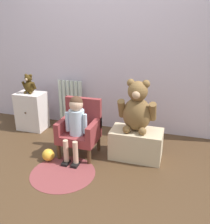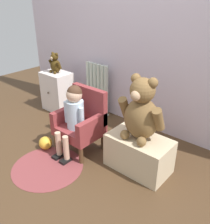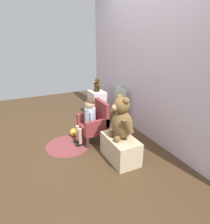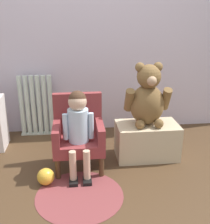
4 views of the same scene
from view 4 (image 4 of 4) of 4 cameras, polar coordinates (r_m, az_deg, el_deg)
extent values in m
plane|color=#48321E|center=(2.22, -2.33, -16.17)|extent=(6.00, 6.00, 0.00)
cube|color=silver|center=(3.07, -4.44, 17.89)|extent=(3.80, 0.05, 2.40)
cylinder|color=silver|center=(3.15, -16.60, 1.27)|extent=(0.05, 0.05, 0.65)
cylinder|color=silver|center=(3.14, -15.48, 1.32)|extent=(0.05, 0.05, 0.65)
cylinder|color=silver|center=(3.13, -14.36, 1.37)|extent=(0.05, 0.05, 0.65)
cylinder|color=silver|center=(3.12, -13.24, 1.41)|extent=(0.05, 0.05, 0.65)
cylinder|color=silver|center=(3.11, -12.11, 1.46)|extent=(0.05, 0.05, 0.65)
cylinder|color=silver|center=(3.11, -10.97, 1.51)|extent=(0.05, 0.05, 0.65)
cube|color=silver|center=(3.24, -13.32, -4.22)|extent=(0.37, 0.05, 0.02)
cube|color=maroon|center=(2.44, -5.32, -6.46)|extent=(0.42, 0.38, 0.10)
cube|color=maroon|center=(2.50, -5.57, -0.10)|extent=(0.42, 0.06, 0.36)
cube|color=maroon|center=(2.39, -9.78, -4.04)|extent=(0.06, 0.38, 0.14)
cube|color=maroon|center=(2.40, -1.06, -3.71)|extent=(0.06, 0.38, 0.14)
cylinder|color=#4C331E|center=(2.37, -9.56, -11.32)|extent=(0.04, 0.04, 0.18)
cylinder|color=#4C331E|center=(2.37, -0.71, -10.98)|extent=(0.04, 0.04, 0.18)
cylinder|color=#4C331E|center=(2.65, -9.23, -7.75)|extent=(0.04, 0.04, 0.18)
cylinder|color=#4C331E|center=(2.65, -1.38, -7.45)|extent=(0.04, 0.04, 0.18)
cylinder|color=silver|center=(2.32, -5.45, -2.71)|extent=(0.17, 0.17, 0.28)
sphere|color=#D8AD8E|center=(2.25, -5.62, 2.08)|extent=(0.15, 0.15, 0.15)
sphere|color=#472D1E|center=(2.25, -5.64, 2.57)|extent=(0.14, 0.14, 0.14)
cylinder|color=#D8AD8E|center=(2.27, -6.54, -10.75)|extent=(0.06, 0.06, 0.25)
cube|color=black|center=(2.33, -6.41, -13.93)|extent=(0.07, 0.11, 0.03)
cylinder|color=#D8AD8E|center=(2.27, -3.72, -10.64)|extent=(0.06, 0.06, 0.25)
cube|color=black|center=(2.33, -3.62, -13.82)|extent=(0.07, 0.11, 0.03)
cylinder|color=silver|center=(2.31, -8.05, -2.99)|extent=(0.04, 0.04, 0.22)
cylinder|color=silver|center=(2.31, -2.83, -2.80)|extent=(0.04, 0.04, 0.22)
cube|color=#CDB792|center=(2.67, 8.46, -5.73)|extent=(0.57, 0.33, 0.33)
ellipsoid|color=brown|center=(2.55, 8.52, 1.47)|extent=(0.31, 0.27, 0.37)
sphere|color=brown|center=(2.47, 8.92, 7.14)|extent=(0.21, 0.21, 0.21)
sphere|color=tan|center=(2.38, 9.48, 6.25)|extent=(0.08, 0.08, 0.08)
sphere|color=brown|center=(2.45, 7.12, 9.00)|extent=(0.08, 0.08, 0.08)
sphere|color=brown|center=(2.49, 10.71, 8.99)|extent=(0.08, 0.08, 0.08)
cylinder|color=brown|center=(2.48, 4.95, 2.44)|extent=(0.08, 0.16, 0.22)
cylinder|color=brown|center=(2.57, 12.26, 2.64)|extent=(0.08, 0.16, 0.22)
sphere|color=brown|center=(2.48, 7.10, -2.51)|extent=(0.08, 0.08, 0.08)
sphere|color=brown|center=(2.52, 10.87, -2.32)|extent=(0.08, 0.08, 0.08)
cylinder|color=brown|center=(2.20, -5.18, -16.51)|extent=(0.66, 0.66, 0.01)
sphere|color=gold|center=(2.33, -11.94, -12.71)|extent=(0.14, 0.14, 0.14)
camera|label=1|loc=(1.07, 95.25, 7.17)|focal=40.00mm
camera|label=2|loc=(1.78, 63.64, 15.70)|focal=40.00mm
camera|label=3|loc=(2.87, 63.69, 14.91)|focal=32.00mm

